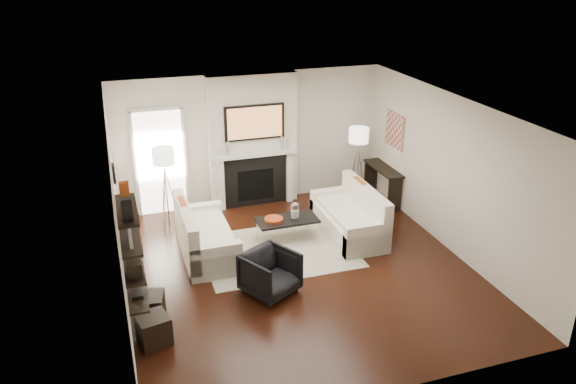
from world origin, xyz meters
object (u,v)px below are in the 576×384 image
object	(u,v)px
armchair	(270,271)
lamp_left_shade	(163,156)
ottoman_near	(150,308)
coffee_table	(287,220)
loveseat_right_base	(348,225)
loveseat_left_base	(207,244)
lamp_right_shade	(359,135)

from	to	relation	value
armchair	lamp_left_shade	bearing A→B (deg)	84.93
ottoman_near	lamp_left_shade	bearing A→B (deg)	77.82
coffee_table	armchair	size ratio (longest dim) A/B	1.47
loveseat_right_base	lamp_left_shade	bearing A→B (deg)	156.97
loveseat_left_base	loveseat_right_base	distance (m)	2.62
loveseat_left_base	coffee_table	size ratio (longest dim) A/B	1.64
loveseat_left_base	loveseat_right_base	size ratio (longest dim) A/B	1.00
loveseat_left_base	ottoman_near	world-z (taller)	loveseat_left_base
armchair	lamp_right_shade	size ratio (longest dim) A/B	1.87
loveseat_right_base	coffee_table	distance (m)	1.16
loveseat_left_base	armchair	world-z (taller)	armchair
armchair	loveseat_left_base	bearing A→B (deg)	86.53
loveseat_right_base	lamp_left_shade	world-z (taller)	lamp_left_shade
loveseat_left_base	ottoman_near	distance (m)	1.97
armchair	ottoman_near	xyz separation A→B (m)	(-1.82, -0.14, -0.17)
ottoman_near	armchair	bearing A→B (deg)	4.53
coffee_table	ottoman_near	bearing A→B (deg)	-146.63
loveseat_right_base	ottoman_near	distance (m)	4.04
lamp_left_shade	ottoman_near	xyz separation A→B (m)	(-0.62, -2.87, -1.25)
loveseat_right_base	armchair	xyz separation A→B (m)	(-1.91, -1.40, 0.16)
loveseat_left_base	armchair	bearing A→B (deg)	-64.58
coffee_table	lamp_right_shade	xyz separation A→B (m)	(1.92, 1.22, 1.05)
loveseat_left_base	coffee_table	world-z (taller)	same
coffee_table	ottoman_near	distance (m)	3.12
loveseat_right_base	ottoman_near	xyz separation A→B (m)	(-3.73, -1.55, -0.01)
loveseat_left_base	loveseat_right_base	xyz separation A→B (m)	(2.61, -0.08, 0.00)
loveseat_left_base	armchair	distance (m)	1.65
lamp_right_shade	ottoman_near	bearing A→B (deg)	-147.05
coffee_table	lamp_right_shade	world-z (taller)	lamp_right_shade
loveseat_right_base	lamp_right_shade	size ratio (longest dim) A/B	4.50
loveseat_left_base	lamp_left_shade	world-z (taller)	lamp_left_shade
loveseat_right_base	lamp_left_shade	xyz separation A→B (m)	(-3.11, 1.32, 1.24)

